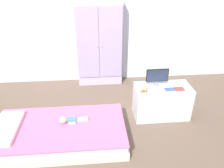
{
  "coord_description": "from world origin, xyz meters",
  "views": [
    {
      "loc": [
        -0.05,
        -2.53,
        2.13
      ],
      "look_at": [
        0.21,
        0.35,
        0.53
      ],
      "focal_mm": 34.83,
      "sensor_mm": 36.0,
      "label": 1
    }
  ],
  "objects_px": {
    "rocking_horse_toy": "(144,88)",
    "book_red": "(179,89)",
    "wardrobe": "(99,44)",
    "tv_monitor": "(157,76)",
    "book_blue": "(170,89)",
    "bed": "(60,133)",
    "tv_stand": "(162,101)",
    "doll": "(69,120)"
  },
  "relations": [
    {
      "from": "book_blue",
      "to": "book_red",
      "type": "relative_size",
      "value": 0.97
    },
    {
      "from": "doll",
      "to": "book_blue",
      "type": "distance_m",
      "value": 1.51
    },
    {
      "from": "wardrobe",
      "to": "book_blue",
      "type": "bearing_deg",
      "value": -53.03
    },
    {
      "from": "wardrobe",
      "to": "tv_stand",
      "type": "height_order",
      "value": "wardrobe"
    },
    {
      "from": "tv_stand",
      "to": "rocking_horse_toy",
      "type": "xyz_separation_m",
      "value": [
        -0.32,
        -0.12,
        0.32
      ]
    },
    {
      "from": "book_blue",
      "to": "wardrobe",
      "type": "bearing_deg",
      "value": 126.97
    },
    {
      "from": "book_red",
      "to": "tv_stand",
      "type": "bearing_deg",
      "value": 156.13
    },
    {
      "from": "rocking_horse_toy",
      "to": "book_blue",
      "type": "relative_size",
      "value": 1.0
    },
    {
      "from": "book_blue",
      "to": "book_red",
      "type": "bearing_deg",
      "value": 0.0
    },
    {
      "from": "wardrobe",
      "to": "book_blue",
      "type": "relative_size",
      "value": 12.18
    },
    {
      "from": "bed",
      "to": "tv_stand",
      "type": "xyz_separation_m",
      "value": [
        1.52,
        0.42,
        0.15
      ]
    },
    {
      "from": "rocking_horse_toy",
      "to": "doll",
      "type": "bearing_deg",
      "value": -168.17
    },
    {
      "from": "book_red",
      "to": "doll",
      "type": "bearing_deg",
      "value": -171.12
    },
    {
      "from": "tv_monitor",
      "to": "book_blue",
      "type": "distance_m",
      "value": 0.27
    },
    {
      "from": "tv_stand",
      "to": "doll",
      "type": "bearing_deg",
      "value": -166.23
    },
    {
      "from": "wardrobe",
      "to": "tv_monitor",
      "type": "distance_m",
      "value": 1.4
    },
    {
      "from": "book_red",
      "to": "bed",
      "type": "bearing_deg",
      "value": -169.23
    },
    {
      "from": "doll",
      "to": "wardrobe",
      "type": "distance_m",
      "value": 1.71
    },
    {
      "from": "bed",
      "to": "tv_monitor",
      "type": "height_order",
      "value": "tv_monitor"
    },
    {
      "from": "bed",
      "to": "book_red",
      "type": "bearing_deg",
      "value": 10.77
    },
    {
      "from": "wardrobe",
      "to": "book_blue",
      "type": "xyz_separation_m",
      "value": [
        0.97,
        -1.29,
        -0.29
      ]
    },
    {
      "from": "doll",
      "to": "tv_monitor",
      "type": "height_order",
      "value": "tv_monitor"
    },
    {
      "from": "wardrobe",
      "to": "rocking_horse_toy",
      "type": "bearing_deg",
      "value": -66.02
    },
    {
      "from": "tv_monitor",
      "to": "book_blue",
      "type": "relative_size",
      "value": 2.51
    },
    {
      "from": "doll",
      "to": "tv_stand",
      "type": "height_order",
      "value": "tv_stand"
    },
    {
      "from": "doll",
      "to": "book_blue",
      "type": "bearing_deg",
      "value": 9.74
    },
    {
      "from": "rocking_horse_toy",
      "to": "tv_monitor",
      "type": "bearing_deg",
      "value": 38.86
    },
    {
      "from": "wardrobe",
      "to": "book_red",
      "type": "distance_m",
      "value": 1.73
    },
    {
      "from": "wardrobe",
      "to": "tv_monitor",
      "type": "bearing_deg",
      "value": -54.09
    },
    {
      "from": "bed",
      "to": "book_red",
      "type": "relative_size",
      "value": 12.98
    },
    {
      "from": "doll",
      "to": "tv_monitor",
      "type": "relative_size",
      "value": 1.17
    },
    {
      "from": "wardrobe",
      "to": "rocking_horse_toy",
      "type": "height_order",
      "value": "wardrobe"
    },
    {
      "from": "rocking_horse_toy",
      "to": "book_red",
      "type": "bearing_deg",
      "value": 2.73
    },
    {
      "from": "wardrobe",
      "to": "doll",
      "type": "bearing_deg",
      "value": -107.82
    },
    {
      "from": "tv_stand",
      "to": "rocking_horse_toy",
      "type": "height_order",
      "value": "rocking_horse_toy"
    },
    {
      "from": "rocking_horse_toy",
      "to": "book_blue",
      "type": "distance_m",
      "value": 0.39
    },
    {
      "from": "rocking_horse_toy",
      "to": "book_blue",
      "type": "bearing_deg",
      "value": 3.75
    },
    {
      "from": "book_blue",
      "to": "tv_stand",
      "type": "bearing_deg",
      "value": 124.35
    },
    {
      "from": "book_blue",
      "to": "book_red",
      "type": "distance_m",
      "value": 0.15
    },
    {
      "from": "bed",
      "to": "tv_stand",
      "type": "relative_size",
      "value": 2.11
    },
    {
      "from": "doll",
      "to": "wardrobe",
      "type": "relative_size",
      "value": 0.24
    },
    {
      "from": "doll",
      "to": "rocking_horse_toy",
      "type": "xyz_separation_m",
      "value": [
        1.08,
        0.23,
        0.32
      ]
    }
  ]
}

